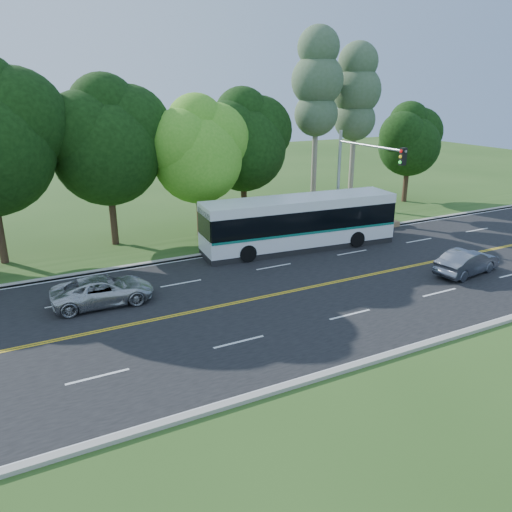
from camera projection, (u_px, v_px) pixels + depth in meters
name	position (u px, v px, depth m)	size (l,w,h in m)	color
ground	(316.00, 286.00, 25.47)	(120.00, 120.00, 0.00)	#2D4E1A
road	(316.00, 286.00, 25.47)	(60.00, 14.00, 0.02)	black
curb_north	(253.00, 247.00, 31.46)	(60.00, 0.30, 0.15)	#A5A195
curb_south	(418.00, 347.00, 19.43)	(60.00, 0.30, 0.15)	#A5A195
grass_verge	(240.00, 240.00, 33.03)	(60.00, 4.00, 0.10)	#2D4E1A
lane_markings	(314.00, 286.00, 25.42)	(57.60, 13.82, 0.00)	gold
tree_row	(143.00, 136.00, 31.27)	(44.70, 9.10, 13.84)	#312116
bougainvillea_hedge	(337.00, 220.00, 35.20)	(9.50, 2.25, 1.50)	#A90E45
traffic_signal	(357.00, 170.00, 31.31)	(0.42, 6.10, 7.00)	#95999D
transit_bus	(299.00, 223.00, 30.94)	(12.50, 3.71, 3.22)	white
sedan	(467.00, 262.00, 26.92)	(1.42, 4.08, 1.34)	#565B68
suv	(103.00, 291.00, 23.25)	(2.14, 4.64, 1.29)	#B7BABC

